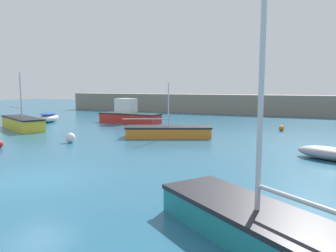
# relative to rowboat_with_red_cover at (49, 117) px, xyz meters

# --- Properties ---
(ground_plane) EXTENTS (120.00, 120.00, 0.20)m
(ground_plane) POSITION_rel_rowboat_with_red_cover_xyz_m (13.65, -15.58, -0.57)
(ground_plane) COLOR #235B7A
(harbor_breakwater) EXTENTS (45.40, 3.57, 2.38)m
(harbor_breakwater) POSITION_rel_rowboat_with_red_cover_xyz_m (13.65, 17.27, 0.73)
(harbor_breakwater) COLOR gray
(harbor_breakwater) RESTS_ON ground_plane
(rowboat_with_red_cover) EXTENTS (1.97, 3.08, 0.93)m
(rowboat_with_red_cover) POSITION_rel_rowboat_with_red_cover_xyz_m (0.00, 0.00, 0.00)
(rowboat_with_red_cover) COLOR white
(rowboat_with_red_cover) RESTS_ON ground_plane
(motorboat_with_cabin) EXTENTS (6.16, 2.37, 2.30)m
(motorboat_with_cabin) POSITION_rel_rowboat_with_red_cover_xyz_m (7.43, 2.49, 0.28)
(motorboat_with_cabin) COLOR red
(motorboat_with_cabin) RESTS_ON ground_plane
(rowboat_white_midwater) EXTENTS (3.15, 2.35, 0.60)m
(rowboat_white_midwater) POSITION_rel_rowboat_with_red_cover_xyz_m (23.89, -7.64, -0.16)
(rowboat_white_midwater) COLOR gray
(rowboat_white_midwater) RESTS_ON ground_plane
(sailboat_twin_hulled) EXTENTS (6.00, 3.81, 3.66)m
(sailboat_twin_hulled) POSITION_rel_rowboat_with_red_cover_xyz_m (14.28, -4.21, -0.09)
(sailboat_twin_hulled) COLOR orange
(sailboat_twin_hulled) RESTS_ON ground_plane
(sailboat_tall_mast) EXTENTS (5.48, 4.61, 6.18)m
(sailboat_tall_mast) POSITION_rel_rowboat_with_red_cover_xyz_m (21.90, -17.45, -0.05)
(sailboat_tall_mast) COLOR teal
(sailboat_tall_mast) RESTS_ON ground_plane
(sailboat_short_mast) EXTENTS (6.13, 4.19, 4.54)m
(sailboat_short_mast) POSITION_rel_rowboat_with_red_cover_xyz_m (1.76, -4.90, 0.04)
(sailboat_short_mast) COLOR yellow
(sailboat_short_mast) RESTS_ON ground_plane
(mooring_buoy_orange) EXTENTS (0.41, 0.41, 0.41)m
(mooring_buoy_orange) POSITION_rel_rowboat_with_red_cover_xyz_m (21.20, 2.08, -0.26)
(mooring_buoy_orange) COLOR orange
(mooring_buoy_orange) RESTS_ON ground_plane
(mooring_buoy_white) EXTENTS (0.60, 0.60, 0.60)m
(mooring_buoy_white) POSITION_rel_rowboat_with_red_cover_xyz_m (9.53, -8.55, -0.17)
(mooring_buoy_white) COLOR white
(mooring_buoy_white) RESTS_ON ground_plane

